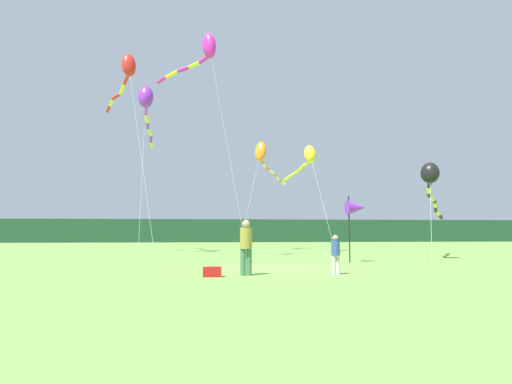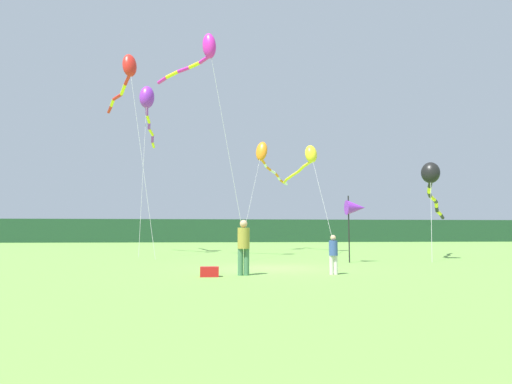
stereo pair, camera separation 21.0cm
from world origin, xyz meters
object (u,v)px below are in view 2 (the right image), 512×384
(cooler_box, at_px, (209,272))
(kite_black, at_px, (432,181))
(banner_flag_pole, at_px, (356,208))
(kite_purple, at_px, (147,102))
(person_adult, at_px, (244,244))
(person_child, at_px, (333,252))
(kite_magenta, at_px, (204,51))
(kite_orange, at_px, (264,156))
(kite_yellow, at_px, (308,158))
(kite_red, at_px, (127,72))

(cooler_box, xyz_separation_m, kite_black, (11.59, 7.87, 3.96))
(banner_flag_pole, height_order, kite_purple, kite_purple)
(person_adult, height_order, banner_flag_pole, banner_flag_pole)
(kite_purple, bearing_deg, person_child, -60.47)
(banner_flag_pole, relative_size, kite_magenta, 0.25)
(kite_orange, bearing_deg, kite_magenta, -114.41)
(person_adult, distance_m, kite_yellow, 17.88)
(person_child, height_order, kite_black, kite_black)
(banner_flag_pole, relative_size, kite_yellow, 0.33)
(person_child, xyz_separation_m, kite_red, (-9.47, 12.67, 10.69))
(kite_magenta, bearing_deg, kite_black, -6.84)
(cooler_box, relative_size, kite_purple, 0.05)
(cooler_box, xyz_separation_m, kite_yellow, (6.77, 16.29, 6.54))
(person_child, bearing_deg, cooler_box, -175.71)
(banner_flag_pole, bearing_deg, person_child, -115.72)
(banner_flag_pole, distance_m, kite_black, 5.59)
(cooler_box, height_order, banner_flag_pole, banner_flag_pole)
(person_adult, height_order, kite_magenta, kite_magenta)
(person_child, relative_size, kite_yellow, 0.14)
(person_child, xyz_separation_m, banner_flag_pole, (2.60, 5.41, 1.78))
(kite_magenta, xyz_separation_m, kite_red, (-4.89, 3.66, 0.04))
(person_child, xyz_separation_m, kite_orange, (-0.15, 18.78, 6.61))
(banner_flag_pole, xyz_separation_m, kite_purple, (-11.20, 9.77, 7.75))
(kite_red, bearing_deg, kite_yellow, 15.24)
(person_adult, relative_size, kite_purple, 0.16)
(kite_yellow, relative_size, kite_magenta, 0.76)
(kite_purple, bearing_deg, person_adult, -69.69)
(banner_flag_pole, relative_size, kite_orange, 0.37)
(kite_purple, relative_size, kite_red, 0.91)
(person_adult, xyz_separation_m, kite_purple, (-5.61, 15.16, 9.26))
(kite_magenta, relative_size, kite_orange, 1.46)
(person_adult, distance_m, kite_purple, 18.63)
(kite_purple, bearing_deg, kite_magenta, -56.93)
(person_adult, relative_size, kite_red, 0.14)
(kite_orange, bearing_deg, kite_yellow, -44.50)
(kite_yellow, bearing_deg, kite_red, -164.76)
(banner_flag_pole, xyz_separation_m, kite_black, (4.90, 2.16, 1.60))
(banner_flag_pole, height_order, kite_magenta, kite_magenta)
(banner_flag_pole, xyz_separation_m, kite_red, (-12.08, 7.27, 8.91))
(banner_flag_pole, bearing_deg, kite_red, 148.95)
(person_child, height_order, kite_red, kite_red)
(person_child, distance_m, kite_orange, 19.91)
(cooler_box, bearing_deg, banner_flag_pole, 40.52)
(person_child, xyz_separation_m, cooler_box, (-4.08, -0.31, -0.57))
(kite_red, bearing_deg, kite_black, -16.75)
(kite_black, relative_size, kite_yellow, 0.78)
(kite_black, height_order, kite_purple, kite_purple)
(person_adult, bearing_deg, person_child, -0.31)
(kite_magenta, height_order, kite_red, kite_red)
(banner_flag_pole, bearing_deg, kite_black, 23.76)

